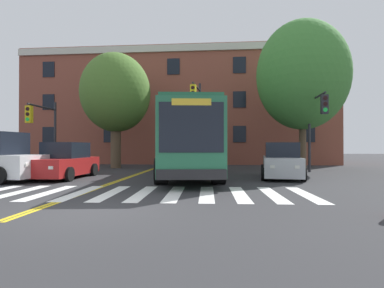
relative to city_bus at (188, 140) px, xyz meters
The scene contains 14 objects.
ground_plane 9.27m from the city_bus, 100.12° to the right, with size 120.00×120.00×0.00m, color #303033.
crosswalk 6.73m from the city_bus, 108.32° to the right, with size 13.55×3.89×0.01m.
lane_line_yellow_inner 8.66m from the city_bus, 111.21° to the left, with size 0.12×36.00×0.01m, color gold.
lane_line_yellow_outer 8.61m from the city_bus, 110.19° to the left, with size 0.12×36.00×0.01m, color gold.
city_bus is the anchor object (origin of this frame).
car_red_near_lane 6.34m from the city_bus, 164.70° to the right, with size 2.04×4.37×1.79m.
car_silver_far_lane 4.92m from the city_bus, ahead, with size 2.39×4.33×1.78m.
car_black_behind_bus 9.36m from the city_bus, 94.27° to the left, with size 2.22×4.90×1.84m.
traffic_light_near_corner 7.52m from the city_bus, 13.69° to the left, with size 0.40×3.31×4.94m.
traffic_light_far_corner 9.65m from the city_bus, 167.95° to the left, with size 0.34×3.11×4.57m.
traffic_light_overhead 3.90m from the city_bus, 85.73° to the left, with size 0.51×2.71×5.89m.
street_tree_curbside_large 9.38m from the city_bus, 30.72° to the left, with size 8.50×8.50×9.88m.
street_tree_curbside_small 8.71m from the city_bus, 137.67° to the left, with size 6.69×6.86×8.43m.
building_facade 15.02m from the city_bus, 98.97° to the left, with size 28.56×9.39×10.58m.
Camera 1 is at (3.17, -7.07, 1.58)m, focal length 28.00 mm.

